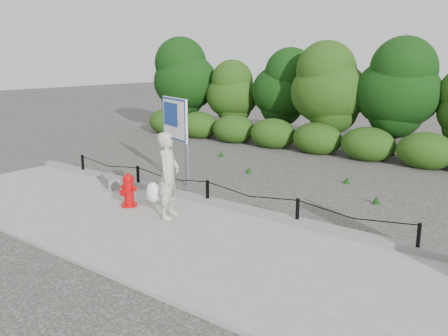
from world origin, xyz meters
TOP-DOWN VIEW (x-y plane):
  - ground at (0.00, 0.00)m, footprint 90.00×90.00m
  - sidewalk at (0.00, -2.00)m, footprint 14.00×4.00m
  - curb at (0.00, 0.05)m, footprint 14.00×0.22m
  - chain_barrier at (0.00, 0.00)m, footprint 10.06×0.06m
  - treeline at (0.03, 8.87)m, footprint 20.24×3.53m
  - fire_hydrant at (-1.39, -1.31)m, footprint 0.44×0.46m
  - pedestrian at (-0.08, -1.29)m, footprint 0.87×0.83m
  - concrete_block at (-3.18, -0.42)m, footprint 0.97×0.68m
  - advertising_sign at (-2.36, 1.37)m, footprint 1.46×0.63m

SIDE VIEW (x-z plane):
  - ground at x=0.00m, z-range 0.00..0.00m
  - sidewalk at x=0.00m, z-range 0.00..0.08m
  - curb at x=0.00m, z-range 0.08..0.22m
  - concrete_block at x=-3.18m, z-range 0.08..0.37m
  - chain_barrier at x=0.00m, z-range 0.16..0.76m
  - fire_hydrant at x=-1.39m, z-range 0.06..0.90m
  - pedestrian at x=-0.08m, z-range 0.05..1.99m
  - advertising_sign at x=-2.36m, z-range 0.51..2.98m
  - treeline at x=0.03m, z-range 0.15..4.77m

